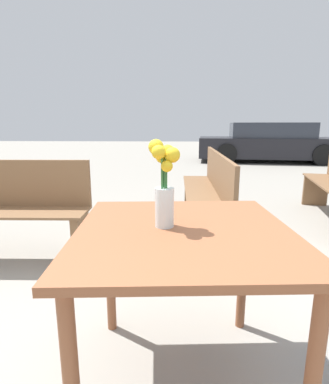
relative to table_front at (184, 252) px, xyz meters
The scene contains 5 objects.
ground_plane 0.63m from the table_front, 90.00° to the left, with size 40.00×40.00×0.00m, color gray.
table_front is the anchor object (origin of this frame).
flower_vase 0.28m from the table_front, 164.14° to the left, with size 0.12×0.13×0.35m.
bench_far 1.99m from the table_front, 80.90° to the left, with size 0.36×1.96×0.85m.
parked_car 8.96m from the table_front, 71.49° to the left, with size 4.48×2.13×1.20m.
Camera 1 is at (-0.03, -1.14, 1.14)m, focal length 28.00 mm.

